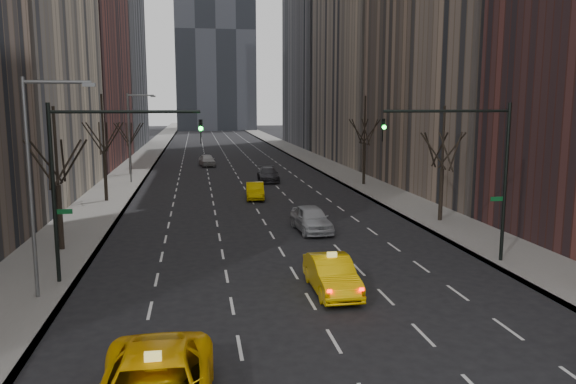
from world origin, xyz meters
name	(u,v)px	position (x,y,z in m)	size (l,w,h in m)	color
sidewalk_left	(143,159)	(-12.25, 70.00, 0.07)	(4.50, 320.00, 0.15)	slate
sidewalk_right	(308,157)	(12.25, 70.00, 0.07)	(4.50, 320.00, 0.15)	slate
tree_lw_b	(58,185)	(-12.00, 18.00, 3.72)	(3.36, 3.50, 7.82)	black
tree_lw_c	(104,154)	(-12.00, 34.00, 4.04)	(3.36, 3.50, 8.74)	black
tree_lw_d	(130,144)	(-12.00, 52.00, 3.56)	(3.36, 3.50, 7.36)	black
tree_rw_b	(442,169)	(12.00, 22.00, 3.72)	(3.36, 3.50, 7.82)	black
tree_rw_c	(364,145)	(12.00, 40.00, 4.04)	(3.36, 3.50, 8.74)	black
traffic_mast_left	(92,163)	(-9.11, 12.00, 5.49)	(6.69, 0.39, 8.00)	black
traffic_mast_right	(475,157)	(9.11, 12.00, 5.49)	(6.69, 0.39, 8.00)	black
streetlight_near	(38,166)	(-10.84, 10.00, 5.62)	(2.83, 0.22, 9.00)	slate
streetlight_far	(133,129)	(-10.84, 45.00, 5.62)	(2.83, 0.22, 9.00)	slate
taxi_sedan	(332,275)	(1.13, 8.99, 0.78)	(1.66, 4.76, 1.57)	#FFC405
silver_sedan_ahead	(311,219)	(2.64, 20.68, 0.83)	(1.96, 4.87, 1.66)	#ACAFB4
far_taxi	(255,191)	(0.38, 33.65, 0.70)	(1.49, 4.27, 1.41)	#D7B004
far_suv_grey	(268,174)	(2.87, 44.38, 0.74)	(2.07, 5.10, 1.48)	#303035
far_car_white	(207,160)	(-3.17, 60.49, 0.78)	(1.83, 4.56, 1.55)	beige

